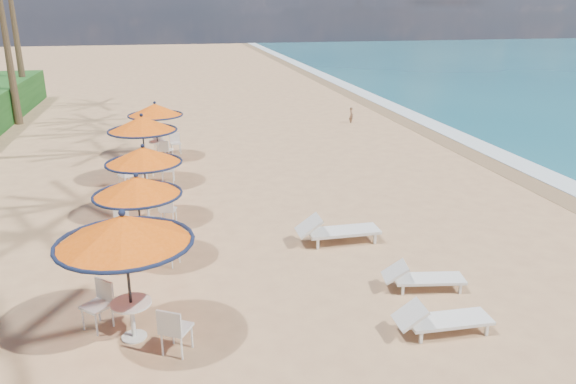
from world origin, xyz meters
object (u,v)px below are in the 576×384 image
Objects in this scene: station_1 at (136,197)px; station_3 at (143,132)px; lounger_mid at (421,277)px; station_4 at (157,116)px; lounger_far at (335,230)px; station_2 at (144,165)px; station_0 at (125,242)px; lounger_near at (440,319)px.

station_3 is at bearing 90.11° from station_1.
station_1 reaches higher than lounger_mid.
station_4 is 1.04× the size of lounger_far.
station_2 is 1.22× the size of lounger_mid.
station_4 is at bearing 87.36° from station_2.
lounger_far is at bearing 120.90° from lounger_mid.
station_2 is 8.31m from lounger_mid.
station_2 is at bearing 88.72° from station_0.
station_4 is (0.47, 13.35, -0.29)m from station_0.
station_1 is at bearing -92.54° from station_4.
station_1 is 5.13m from lounger_far.
station_3 reaches higher than station_1.
lounger_far is (-1.11, 2.84, 0.07)m from lounger_mid.
station_1 is at bearing 164.22° from lounger_mid.
lounger_mid is (6.11, 0.62, -1.68)m from station_0.
station_0 is 9.92m from station_3.
station_4 is 10.96m from lounger_far.
lounger_mid is (0.40, 1.70, -0.02)m from lounger_near.
lounger_far is at bearing 34.70° from station_0.
station_0 is 1.17× the size of station_1.
lounger_near is at bearing -70.01° from station_4.
lounger_mid is 3.05m from lounger_far.
lounger_mid is at bearing 5.81° from station_0.
station_0 reaches higher than lounger_mid.
station_1 is 1.17× the size of lounger_near.
station_3 is (0.02, 9.91, -0.17)m from station_0.
station_1 is 1.01× the size of lounger_far.
station_3 reaches higher than lounger_mid.
lounger_near is at bearing -38.83° from station_1.
station_0 reaches higher than station_3.
station_0 reaches higher than station_1.
station_1 is 2.74m from station_2.
lounger_far is (-0.71, 4.54, 0.05)m from lounger_near.
lounger_far is at bearing -52.30° from station_3.
station_4 is 14.00m from lounger_mid.
station_2 is 9.29m from lounger_near.
lounger_mid is 0.84× the size of lounger_far.
station_1 is (0.03, 3.50, -0.35)m from station_0.
station_1 is 9.87m from station_4.
station_2 reaches higher than lounger_mid.
lounger_mid is at bearing -56.73° from station_3.
station_0 is 1.17× the size of lounger_far.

